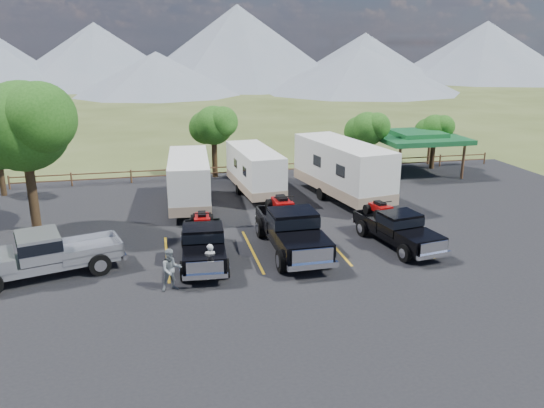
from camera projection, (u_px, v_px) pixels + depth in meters
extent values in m
plane|color=#3E4A1F|center=(317.00, 283.00, 21.94)|extent=(320.00, 320.00, 0.00)
cube|color=black|center=(298.00, 256.00, 24.74)|extent=(44.00, 34.00, 0.04)
cube|color=#C59317|center=(167.00, 258.00, 24.41)|extent=(0.12, 5.50, 0.01)
cube|color=#C59317|center=(252.00, 251.00, 25.24)|extent=(0.12, 5.50, 0.01)
cube|color=#C59317|center=(332.00, 244.00, 26.08)|extent=(0.12, 5.50, 0.01)
cube|color=#C59317|center=(407.00, 238.00, 26.91)|extent=(0.12, 5.50, 0.01)
cylinder|color=black|center=(32.00, 192.00, 27.08)|extent=(0.48, 0.48, 4.48)
sphere|color=#1E4D13|center=(23.00, 126.00, 26.10)|extent=(4.48, 4.48, 4.48)
sphere|color=#1E4D13|center=(40.00, 118.00, 25.42)|extent=(3.52, 3.52, 3.52)
sphere|color=#1E4D13|center=(8.00, 131.00, 26.67)|extent=(3.84, 3.84, 3.84)
cylinder|color=black|center=(366.00, 157.00, 39.28)|extent=(0.39, 0.39, 2.80)
sphere|color=#1E4D13|center=(367.00, 129.00, 38.67)|extent=(2.52, 2.52, 2.52)
sphere|color=#1E4D13|center=(377.00, 126.00, 38.28)|extent=(1.98, 1.98, 1.98)
sphere|color=#1E4D13|center=(359.00, 131.00, 38.98)|extent=(2.16, 2.16, 2.16)
cylinder|color=black|center=(433.00, 153.00, 41.50)|extent=(0.38, 0.38, 2.52)
sphere|color=#1E4D13|center=(435.00, 129.00, 40.95)|extent=(2.24, 2.24, 2.24)
sphere|color=#1E4D13|center=(443.00, 127.00, 40.61)|extent=(1.76, 1.76, 1.76)
sphere|color=#1E4D13|center=(427.00, 131.00, 41.23)|extent=(1.92, 1.92, 1.92)
cylinder|color=black|center=(215.00, 157.00, 38.81)|extent=(0.41, 0.41, 3.08)
sphere|color=#1E4D13|center=(214.00, 125.00, 38.14)|extent=(2.80, 2.80, 2.80)
sphere|color=#1E4D13|center=(223.00, 122.00, 37.71)|extent=(2.20, 2.20, 2.20)
sphere|color=#1E4D13|center=(205.00, 127.00, 38.49)|extent=(2.40, 2.40, 2.40)
cylinder|color=black|center=(2.00, 179.00, 34.15)|extent=(0.36, 0.36, 2.24)
sphere|color=#1E4D13|center=(4.00, 151.00, 33.34)|extent=(1.65, 1.65, 1.65)
cylinder|color=brown|center=(9.00, 183.00, 35.73)|extent=(0.12, 0.12, 1.00)
cylinder|color=brown|center=(72.00, 180.00, 36.56)|extent=(0.12, 0.12, 1.00)
cylinder|color=brown|center=(131.00, 176.00, 37.40)|extent=(0.12, 0.12, 1.00)
cylinder|color=brown|center=(188.00, 174.00, 38.23)|extent=(0.12, 0.12, 1.00)
cylinder|color=brown|center=(243.00, 171.00, 39.06)|extent=(0.12, 0.12, 1.00)
cylinder|color=brown|center=(295.00, 168.00, 39.90)|extent=(0.12, 0.12, 1.00)
cylinder|color=brown|center=(345.00, 166.00, 40.73)|extent=(0.12, 0.12, 1.00)
cylinder|color=brown|center=(394.00, 163.00, 41.57)|extent=(0.12, 0.12, 1.00)
cylinder|color=brown|center=(440.00, 161.00, 42.40)|extent=(0.12, 0.12, 1.00)
cylinder|color=brown|center=(484.00, 158.00, 43.23)|extent=(0.12, 0.12, 1.00)
cube|color=brown|center=(269.00, 170.00, 39.50)|extent=(36.00, 0.06, 0.08)
cube|color=brown|center=(269.00, 165.00, 39.38)|extent=(36.00, 0.06, 0.08)
cylinder|color=brown|center=(399.00, 165.00, 37.29)|extent=(0.20, 0.20, 2.60)
cylinder|color=brown|center=(371.00, 151.00, 41.95)|extent=(0.20, 0.20, 2.60)
cylinder|color=brown|center=(463.00, 162.00, 38.33)|extent=(0.20, 0.20, 2.60)
cylinder|color=brown|center=(429.00, 149.00, 43.00)|extent=(0.20, 0.20, 2.60)
cube|color=#1B6131|center=(417.00, 137.00, 39.72)|extent=(6.20, 6.20, 0.35)
cube|color=#1B6131|center=(417.00, 133.00, 39.63)|extent=(3.50, 3.50, 0.35)
cone|color=slate|center=(96.00, 54.00, 120.70)|extent=(44.00, 44.00, 14.00)
cone|color=slate|center=(238.00, 45.00, 123.05)|extent=(52.00, 52.00, 18.00)
cone|color=slate|center=(364.00, 57.00, 136.62)|extent=(40.00, 40.00, 12.00)
cone|color=slate|center=(485.00, 51.00, 139.12)|extent=(50.00, 50.00, 15.00)
cone|color=slate|center=(157.00, 73.00, 100.95)|extent=(32.00, 32.00, 8.00)
cone|color=slate|center=(360.00, 69.00, 106.34)|extent=(40.00, 40.00, 9.00)
cube|color=black|center=(204.00, 249.00, 23.86)|extent=(2.10, 5.43, 0.34)
cube|color=black|center=(204.00, 258.00, 22.06)|extent=(1.91, 1.81, 0.47)
cube|color=black|center=(203.00, 236.00, 23.56)|extent=(1.86, 1.58, 0.93)
cube|color=black|center=(203.00, 233.00, 23.52)|extent=(1.90, 1.64, 0.42)
cube|color=black|center=(203.00, 231.00, 25.37)|extent=(1.95, 2.36, 0.51)
cube|color=silver|center=(205.00, 268.00, 21.18)|extent=(1.50, 0.18, 0.51)
cube|color=silver|center=(205.00, 277.00, 21.23)|extent=(1.84, 0.30, 0.21)
cube|color=silver|center=(202.00, 230.00, 26.53)|extent=(1.84, 0.28, 0.21)
cylinder|color=black|center=(184.00, 271.00, 22.04)|extent=(0.34, 0.86, 0.84)
cylinder|color=black|center=(226.00, 268.00, 22.28)|extent=(0.34, 0.86, 0.84)
cylinder|color=black|center=(185.00, 239.00, 25.53)|extent=(0.34, 0.86, 0.84)
cylinder|color=black|center=(221.00, 238.00, 25.78)|extent=(0.34, 0.86, 0.84)
cube|color=#890707|center=(202.00, 219.00, 25.19)|extent=(0.74, 1.26, 0.33)
cube|color=black|center=(202.00, 214.00, 25.12)|extent=(0.42, 0.73, 0.17)
cube|color=#890707|center=(202.00, 221.00, 24.68)|extent=(0.77, 0.38, 0.21)
cylinder|color=black|center=(202.00, 213.00, 24.67)|extent=(0.84, 0.12, 0.06)
cylinder|color=black|center=(193.00, 227.00, 24.70)|extent=(0.28, 0.54, 0.52)
cylinder|color=black|center=(211.00, 226.00, 24.82)|extent=(0.28, 0.54, 0.52)
cylinder|color=black|center=(193.00, 220.00, 25.67)|extent=(0.28, 0.54, 0.52)
cylinder|color=black|center=(211.00, 219.00, 25.79)|extent=(0.28, 0.54, 0.52)
cube|color=black|center=(292.00, 237.00, 25.05)|extent=(2.11, 6.37, 0.40)
cube|color=black|center=(305.00, 245.00, 22.94)|extent=(2.16, 2.02, 0.56)
cube|color=black|center=(293.00, 222.00, 24.69)|extent=(2.11, 1.76, 1.11)
cube|color=black|center=(293.00, 219.00, 24.65)|extent=(2.15, 1.82, 0.50)
cube|color=black|center=(282.00, 218.00, 26.83)|extent=(2.16, 2.69, 0.61)
cube|color=silver|center=(313.00, 256.00, 21.90)|extent=(1.78, 0.10, 0.61)
cube|color=silver|center=(313.00, 266.00, 21.96)|extent=(2.19, 0.22, 0.25)
cube|color=silver|center=(275.00, 217.00, 28.19)|extent=(2.19, 0.20, 0.25)
cylinder|color=black|center=(282.00, 261.00, 22.83)|extent=(0.34, 1.01, 1.00)
cylinder|color=black|center=(328.00, 257.00, 23.28)|extent=(0.34, 1.01, 1.00)
cylinder|color=black|center=(261.00, 228.00, 26.94)|extent=(0.34, 1.01, 1.00)
cylinder|color=black|center=(300.00, 224.00, 27.39)|extent=(0.34, 1.01, 1.00)
cube|color=#890707|center=(282.00, 204.00, 26.61)|extent=(0.79, 1.46, 0.39)
cube|color=black|center=(282.00, 198.00, 26.53)|extent=(0.45, 0.84, 0.20)
cube|color=#890707|center=(285.00, 205.00, 26.01)|extent=(0.89, 0.40, 0.25)
cylinder|color=black|center=(284.00, 197.00, 26.00)|extent=(1.00, 0.08, 0.07)
cylinder|color=black|center=(275.00, 212.00, 26.00)|extent=(0.30, 0.63, 0.62)
cylinder|color=black|center=(294.00, 211.00, 26.22)|extent=(0.30, 0.63, 0.62)
cylinder|color=black|center=(269.00, 205.00, 27.14)|extent=(0.30, 0.63, 0.62)
cylinder|color=black|center=(288.00, 204.00, 27.36)|extent=(0.30, 0.63, 0.62)
cube|color=black|center=(398.00, 234.00, 25.78)|extent=(2.53, 5.44, 0.33)
cube|color=black|center=(421.00, 240.00, 24.12)|extent=(2.01, 1.92, 0.46)
cube|color=black|center=(400.00, 222.00, 25.49)|extent=(1.94, 1.70, 0.92)
cube|color=black|center=(400.00, 219.00, 25.45)|extent=(1.99, 1.76, 0.41)
cube|color=black|center=(379.00, 219.00, 27.17)|extent=(2.10, 2.47, 0.51)
cube|color=silver|center=(434.00, 248.00, 23.30)|extent=(1.46, 0.32, 0.51)
cube|color=silver|center=(434.00, 255.00, 23.36)|extent=(1.80, 0.46, 0.20)
cube|color=silver|center=(367.00, 219.00, 28.24)|extent=(1.80, 0.44, 0.20)
cylinder|color=black|center=(405.00, 253.00, 23.91)|extent=(0.41, 0.86, 0.83)
cylinder|color=black|center=(436.00, 248.00, 24.53)|extent=(0.41, 0.86, 0.83)
cylinder|color=black|center=(362.00, 228.00, 27.13)|extent=(0.41, 0.86, 0.83)
cylinder|color=black|center=(391.00, 224.00, 27.75)|extent=(0.41, 0.86, 0.83)
cube|color=#890707|center=(380.00, 208.00, 26.99)|extent=(0.83, 1.28, 0.32)
cube|color=black|center=(380.00, 203.00, 26.92)|extent=(0.48, 0.74, 0.17)
cube|color=#890707|center=(385.00, 209.00, 26.52)|extent=(0.78, 0.44, 0.20)
cylinder|color=black|center=(385.00, 202.00, 26.50)|extent=(0.82, 0.19, 0.06)
cylinder|color=black|center=(378.00, 215.00, 26.45)|extent=(0.32, 0.55, 0.51)
cylinder|color=black|center=(392.00, 213.00, 26.75)|extent=(0.32, 0.55, 0.51)
cylinder|color=black|center=(367.00, 209.00, 27.34)|extent=(0.32, 0.55, 0.51)
cylinder|color=black|center=(381.00, 208.00, 27.64)|extent=(0.32, 0.55, 0.51)
cube|color=white|center=(189.00, 178.00, 31.46)|extent=(2.75, 7.28, 2.57)
cube|color=gray|center=(190.00, 194.00, 31.75)|extent=(2.77, 7.31, 0.57)
cube|color=black|center=(168.00, 182.00, 29.52)|extent=(0.08, 0.86, 0.57)
cube|color=black|center=(210.00, 180.00, 29.86)|extent=(0.08, 0.86, 0.57)
cylinder|color=black|center=(172.00, 201.00, 32.00)|extent=(0.28, 0.68, 0.67)
cylinder|color=black|center=(208.00, 200.00, 32.31)|extent=(0.28, 0.68, 0.67)
cube|color=black|center=(191.00, 223.00, 27.66)|extent=(0.23, 1.72, 0.10)
cube|color=white|center=(255.00, 168.00, 34.22)|extent=(2.73, 7.05, 2.48)
cube|color=gray|center=(255.00, 183.00, 34.50)|extent=(2.76, 7.08, 0.55)
cube|color=black|center=(244.00, 171.00, 32.25)|extent=(0.08, 0.83, 0.55)
cube|color=black|center=(279.00, 169.00, 32.88)|extent=(0.08, 0.83, 0.55)
cylinder|color=black|center=(238.00, 190.00, 34.59)|extent=(0.28, 0.66, 0.64)
cylinder|color=black|center=(269.00, 187.00, 35.18)|extent=(0.28, 0.66, 0.64)
cube|color=black|center=(274.00, 206.00, 30.68)|extent=(0.24, 1.66, 0.09)
cube|color=white|center=(342.00, 166.00, 33.03)|extent=(4.10, 8.69, 3.01)
cube|color=gray|center=(342.00, 185.00, 33.38)|extent=(4.14, 8.74, 0.67)
cube|color=black|center=(340.00, 171.00, 30.60)|extent=(0.20, 0.99, 0.67)
cube|color=black|center=(380.00, 167.00, 31.60)|extent=(0.20, 0.99, 0.67)
cylinder|color=black|center=(321.00, 194.00, 33.37)|extent=(0.41, 0.82, 0.78)
cylinder|color=black|center=(356.00, 190.00, 34.30)|extent=(0.41, 0.82, 0.78)
cube|color=black|center=(389.00, 214.00, 28.92)|extent=(0.48, 2.00, 0.11)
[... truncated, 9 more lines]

